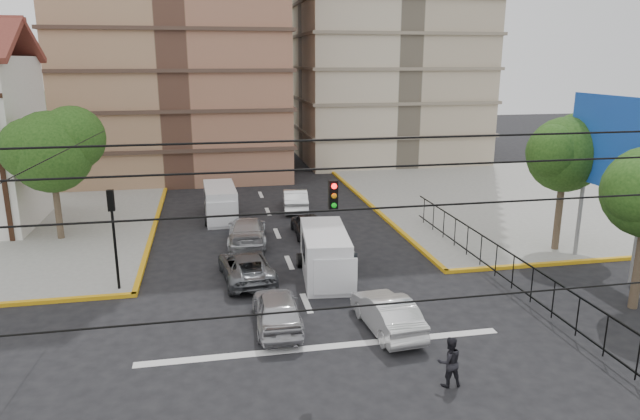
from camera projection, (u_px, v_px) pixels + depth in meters
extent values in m
plane|color=black|center=(332.00, 364.00, 18.94)|extent=(160.00, 160.00, 0.00)
cube|color=gray|center=(541.00, 197.00, 41.62)|extent=(26.00, 26.00, 0.15)
cube|color=silver|center=(325.00, 347.00, 20.07)|extent=(13.00, 0.40, 0.01)
cylinder|color=slate|center=(637.00, 241.00, 24.89)|extent=(0.20, 0.20, 4.00)
cylinder|color=slate|center=(579.00, 217.00, 28.68)|extent=(0.20, 0.20, 4.00)
cube|color=silver|center=(617.00, 143.00, 25.76)|extent=(0.25, 6.00, 4.00)
cube|color=blue|center=(613.00, 143.00, 25.73)|extent=(0.08, 6.20, 4.20)
cylinder|color=#473828|center=(640.00, 259.00, 22.73)|extent=(0.36, 0.36, 4.20)
sphere|color=#1A4012|center=(640.00, 190.00, 21.56)|extent=(2.70, 2.70, 2.70)
cylinder|color=#473828|center=(559.00, 210.00, 29.52)|extent=(0.36, 0.36, 4.48)
sphere|color=#1A4012|center=(565.00, 154.00, 28.77)|extent=(3.80, 3.80, 3.80)
sphere|color=#1A4012|center=(580.00, 142.00, 29.08)|extent=(3.04, 3.04, 3.04)
sphere|color=#1A4012|center=(555.00, 152.00, 28.29)|extent=(2.85, 2.85, 2.85)
cylinder|color=#473828|center=(57.00, 204.00, 31.33)|extent=(0.36, 0.36, 4.20)
sphere|color=#1A4012|center=(51.00, 152.00, 30.58)|extent=(4.40, 4.40, 4.40)
sphere|color=#1A4012|center=(72.00, 138.00, 30.90)|extent=(3.52, 3.52, 3.52)
sphere|color=#1A4012|center=(31.00, 149.00, 30.08)|extent=(3.30, 3.30, 3.30)
cylinder|color=black|center=(116.00, 250.00, 24.39)|extent=(0.12, 0.12, 3.50)
cube|color=black|center=(111.00, 200.00, 23.82)|extent=(0.28, 0.22, 0.90)
sphere|color=#FF0C0C|center=(110.00, 193.00, 23.75)|extent=(0.17, 0.17, 0.17)
cube|color=black|center=(333.00, 195.00, 17.45)|extent=(0.28, 0.22, 0.90)
cylinder|color=black|center=(458.00, 298.00, 8.80)|extent=(18.00, 0.03, 0.03)
cube|color=silver|center=(325.00, 254.00, 26.24)|extent=(2.45, 5.06, 2.25)
cube|color=silver|center=(334.00, 272.00, 24.43)|extent=(1.97, 1.36, 1.56)
cube|color=black|center=(336.00, 263.00, 23.97)|extent=(1.81, 0.29, 0.88)
cylinder|color=black|center=(311.00, 284.00, 24.79)|extent=(0.25, 0.68, 0.68)
cylinder|color=black|center=(352.00, 281.00, 25.14)|extent=(0.25, 0.68, 0.68)
cylinder|color=black|center=(300.00, 260.00, 27.75)|extent=(0.25, 0.68, 0.68)
cylinder|color=black|center=(337.00, 258.00, 28.10)|extent=(0.25, 0.68, 0.68)
cube|color=silver|center=(220.00, 203.00, 35.92)|extent=(2.02, 4.69, 2.13)
cube|color=silver|center=(221.00, 212.00, 34.20)|extent=(1.80, 1.17, 1.48)
cube|color=black|center=(221.00, 205.00, 33.77)|extent=(1.71, 0.16, 0.83)
cylinder|color=black|center=(207.00, 221.00, 34.54)|extent=(0.25, 0.65, 0.65)
cylinder|color=black|center=(236.00, 219.00, 34.87)|extent=(0.25, 0.65, 0.65)
cylinder|color=black|center=(207.00, 209.00, 37.35)|extent=(0.25, 0.65, 0.65)
cylinder|color=black|center=(234.00, 207.00, 37.68)|extent=(0.25, 0.65, 0.65)
imported|color=#B0AFB4|center=(277.00, 309.00, 21.40)|extent=(1.79, 4.28, 1.45)
imported|color=silver|center=(387.00, 313.00, 21.17)|extent=(1.84, 4.33, 1.39)
imported|color=#585B60|center=(246.00, 266.00, 26.04)|extent=(2.61, 4.88, 1.31)
imported|color=#B8B8BD|center=(247.00, 231.00, 31.19)|extent=(2.44, 5.18, 1.46)
imported|color=#242326|center=(308.00, 224.00, 32.63)|extent=(1.59, 3.93, 1.34)
imported|color=white|center=(295.00, 200.00, 38.13)|extent=(1.96, 4.54, 1.45)
imported|color=black|center=(449.00, 362.00, 17.52)|extent=(0.80, 0.63, 1.62)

